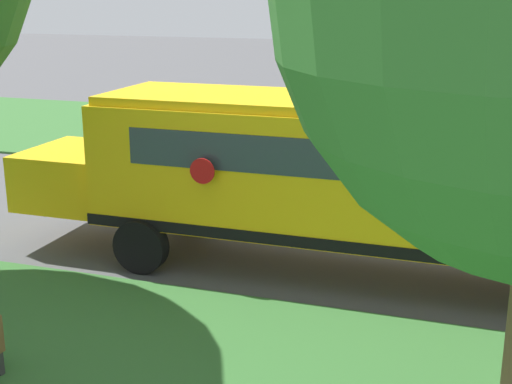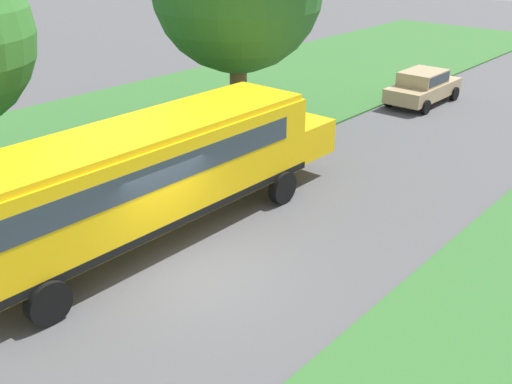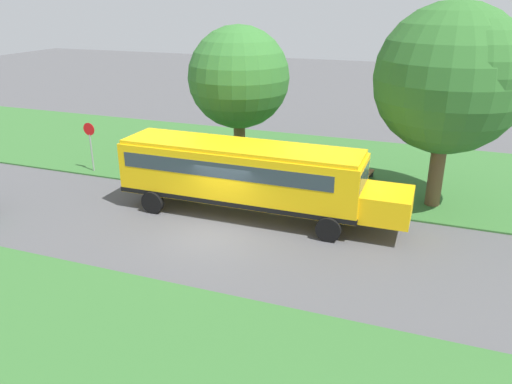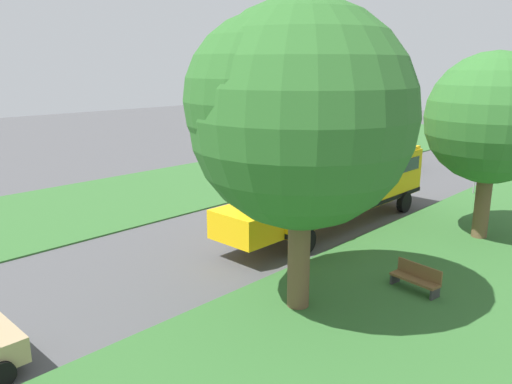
# 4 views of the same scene
# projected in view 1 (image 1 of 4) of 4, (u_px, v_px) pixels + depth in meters

# --- Properties ---
(ground_plane) EXTENTS (120.00, 120.00, 0.00)m
(ground_plane) POSITION_uv_depth(u_px,v_px,m) (413.00, 238.00, 14.81)
(ground_plane) COLOR #4C4C4F
(grass_far_side) EXTENTS (10.00, 80.00, 0.07)m
(grass_far_side) POSITION_uv_depth(u_px,v_px,m) (446.00, 149.00, 23.01)
(grass_far_side) COLOR #33662D
(grass_far_side) RESTS_ON ground
(school_bus) EXTENTS (2.84, 12.42, 3.16)m
(school_bus) POSITION_uv_depth(u_px,v_px,m) (371.00, 171.00, 12.46)
(school_bus) COLOR yellow
(school_bus) RESTS_ON ground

